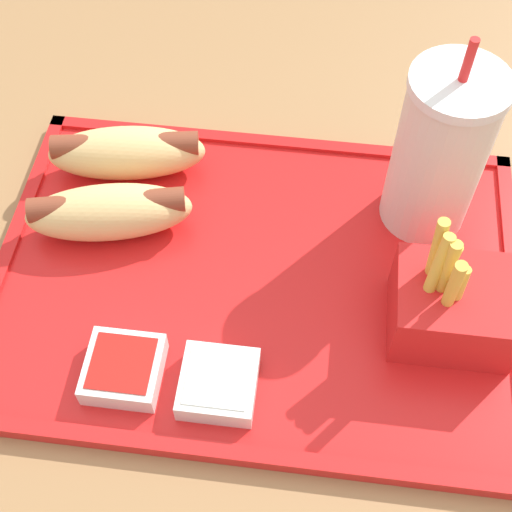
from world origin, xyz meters
name	(u,v)px	position (x,y,z in m)	size (l,w,h in m)	color
dining_table	(278,464)	(0.00, 0.00, 0.38)	(1.38, 0.92, 0.77)	olive
food_tray	(256,279)	(-0.03, 0.03, 0.77)	(0.43, 0.31, 0.01)	red
soda_cup	(439,153)	(0.10, 0.11, 0.85)	(0.08, 0.08, 0.19)	silver
hot_dog_far	(127,152)	(-0.16, 0.13, 0.80)	(0.15, 0.07, 0.05)	#DBB270
hot_dog_near	(109,211)	(-0.16, 0.06, 0.80)	(0.15, 0.08, 0.05)	#DBB270
fries_carton	(452,301)	(0.12, 0.00, 0.81)	(0.09, 0.07, 0.11)	red
sauce_cup_mayo	(218,383)	(-0.05, -0.07, 0.79)	(0.06, 0.06, 0.02)	silver
sauce_cup_ketchup	(124,369)	(-0.12, -0.07, 0.79)	(0.06, 0.06, 0.02)	silver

